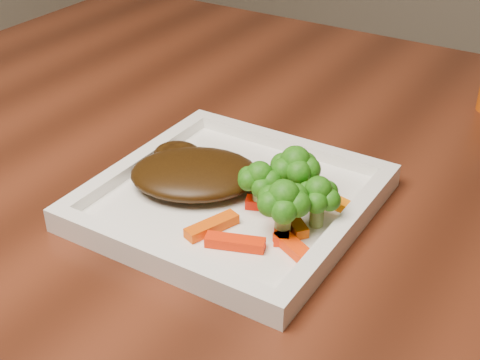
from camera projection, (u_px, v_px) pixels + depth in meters
The scene contains 14 objects.
plate at pixel (232, 202), 0.71m from camera, with size 0.27×0.27×0.01m, color white.
steak at pixel (195, 174), 0.72m from camera, with size 0.14×0.11×0.03m, color #341F07.
broccoli_0 at pixel (295, 171), 0.68m from camera, with size 0.06×0.06×0.07m, color #2C7213, non-canonical shape.
broccoli_1 at pixel (318, 197), 0.64m from camera, with size 0.05×0.05×0.06m, color #217713, non-canonical shape.
broccoli_2 at pixel (283, 210), 0.63m from camera, with size 0.06×0.06×0.06m, color #397613, non-canonical shape.
broccoli_3 at pixel (259, 182), 0.67m from camera, with size 0.05×0.05×0.06m, color #127015, non-canonical shape.
carrot_0 at pixel (235, 242), 0.63m from camera, with size 0.06×0.02×0.01m, color #F02703.
carrot_1 at pixel (297, 250), 0.62m from camera, with size 0.06×0.02×0.01m, color #FE3604.
carrot_2 at pixel (212, 226), 0.65m from camera, with size 0.06×0.02×0.01m, color #EA4D03.
carrot_3 at pixel (336, 202), 0.69m from camera, with size 0.05×0.01×0.01m, color orange.
carrot_4 at pixel (276, 178), 0.73m from camera, with size 0.06×0.02×0.01m, color #E35803.
carrot_5 at pixel (293, 221), 0.66m from camera, with size 0.05×0.01×0.01m, color #D85203.
carrot_6 at pixel (274, 204), 0.68m from camera, with size 0.06×0.02×0.01m, color red.
carrot_7 at pixel (282, 226), 0.65m from camera, with size 0.05×0.01×0.01m, color #FF2B04.
Camera 1 is at (0.21, -0.78, 1.14)m, focal length 50.00 mm.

